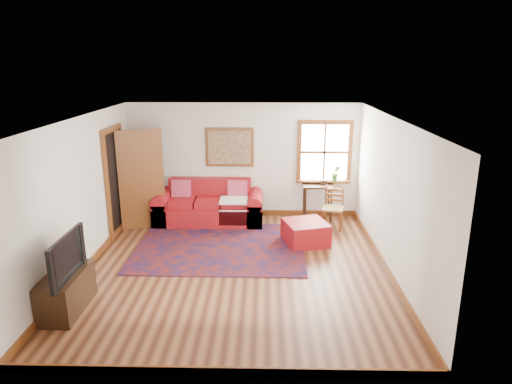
{
  "coord_description": "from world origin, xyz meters",
  "views": [
    {
      "loc": [
        0.49,
        -6.99,
        3.35
      ],
      "look_at": [
        0.32,
        0.6,
        1.16
      ],
      "focal_mm": 32.0,
      "sensor_mm": 36.0,
      "label": 1
    }
  ],
  "objects_px": {
    "red_leather_sofa": "(209,208)",
    "media_cabinet": "(67,292)",
    "side_table": "(318,190)",
    "red_ottoman": "(305,233)",
    "ladder_back_chair": "(333,206)"
  },
  "relations": [
    {
      "from": "red_ottoman",
      "to": "side_table",
      "type": "height_order",
      "value": "side_table"
    },
    {
      "from": "red_ottoman",
      "to": "media_cabinet",
      "type": "relative_size",
      "value": 0.75
    },
    {
      "from": "side_table",
      "to": "red_ottoman",
      "type": "bearing_deg",
      "value": -104.58
    },
    {
      "from": "red_leather_sofa",
      "to": "media_cabinet",
      "type": "relative_size",
      "value": 2.27
    },
    {
      "from": "red_leather_sofa",
      "to": "media_cabinet",
      "type": "bearing_deg",
      "value": -112.63
    },
    {
      "from": "side_table",
      "to": "media_cabinet",
      "type": "bearing_deg",
      "value": -134.72
    },
    {
      "from": "side_table",
      "to": "media_cabinet",
      "type": "distance_m",
      "value": 5.52
    },
    {
      "from": "red_ottoman",
      "to": "ladder_back_chair",
      "type": "height_order",
      "value": "ladder_back_chair"
    },
    {
      "from": "ladder_back_chair",
      "to": "media_cabinet",
      "type": "bearing_deg",
      "value": -140.94
    },
    {
      "from": "red_leather_sofa",
      "to": "media_cabinet",
      "type": "height_order",
      "value": "red_leather_sofa"
    },
    {
      "from": "red_leather_sofa",
      "to": "side_table",
      "type": "distance_m",
      "value": 2.37
    },
    {
      "from": "red_leather_sofa",
      "to": "red_ottoman",
      "type": "height_order",
      "value": "red_leather_sofa"
    },
    {
      "from": "red_leather_sofa",
      "to": "red_ottoman",
      "type": "xyz_separation_m",
      "value": [
        1.97,
        -1.19,
        -0.08
      ]
    },
    {
      "from": "side_table",
      "to": "ladder_back_chair",
      "type": "height_order",
      "value": "ladder_back_chair"
    },
    {
      "from": "ladder_back_chair",
      "to": "side_table",
      "type": "bearing_deg",
      "value": 116.3
    }
  ]
}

